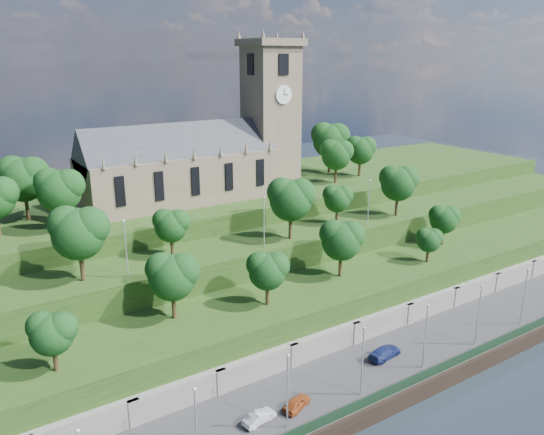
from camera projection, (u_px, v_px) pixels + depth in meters
ground at (388, 415)px, 59.04m from camera, size 320.00×320.00×0.00m
promenade at (353, 381)px, 63.57m from camera, size 160.00×12.00×2.00m
quay_wall at (389, 407)px, 58.68m from camera, size 160.00×0.50×2.20m
fence at (386, 393)px, 58.77m from camera, size 160.00×0.10×1.20m
retaining_wall at (322, 348)px, 67.93m from camera, size 160.00×2.10×5.00m
embankment_lower at (295, 319)px, 72.33m from camera, size 160.00×12.00×8.00m
embankment_upper at (254, 278)px, 80.57m from camera, size 160.00×10.00×12.00m
hilltop at (195, 232)px, 96.99m from camera, size 160.00×32.00×15.00m
church at (205, 154)px, 89.78m from camera, size 38.60×12.35×27.60m
trees_lower at (291, 256)px, 69.80m from camera, size 67.40×8.98×8.39m
trees_upper at (263, 203)px, 76.62m from camera, size 59.20×8.36×9.46m
trees_hilltop at (214, 161)px, 90.10m from camera, size 72.45×16.46×10.43m
lamp_posts_promenade at (363, 356)px, 58.00m from camera, size 60.36×0.36×8.50m
lamp_posts_upper at (264, 218)px, 75.13m from camera, size 40.36×0.36×7.52m
car_left at (297, 403)px, 56.95m from camera, size 4.13×2.85×1.31m
car_middle at (259, 417)px, 54.75m from camera, size 3.96×1.93×1.25m
car_right at (385, 352)px, 66.56m from camera, size 5.22×2.75×1.44m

